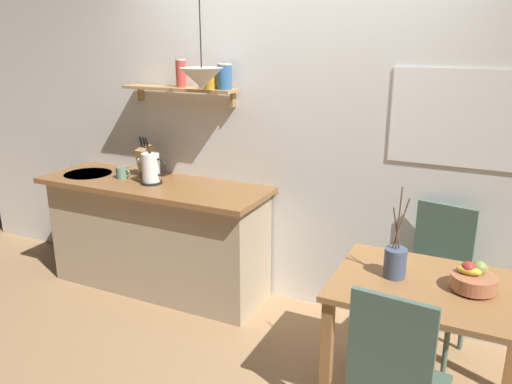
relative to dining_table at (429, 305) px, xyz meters
The scene contains 12 objects.
ground_plane 1.30m from the dining_table, 169.27° to the left, with size 14.00×14.00×0.00m, color #A87F56.
back_wall 1.45m from the dining_table, 136.80° to the left, with size 6.80×0.11×2.70m.
kitchen_counter 2.20m from the dining_table, 165.95° to the left, with size 1.83×0.63×0.89m.
wall_shelf 2.22m from the dining_table, 159.05° to the left, with size 0.93×0.20×0.33m.
dining_table is the anchor object (origin of this frame).
dining_chair_far 0.61m from the dining_table, 93.26° to the left, with size 0.49×0.50×0.96m.
fruit_bowl 0.27m from the dining_table, ahead, with size 0.22×0.22×0.15m.
twig_vase 0.28m from the dining_table, behind, with size 0.12×0.12×0.50m.
electric_kettle 2.19m from the dining_table, 167.13° to the left, with size 0.25×0.16×0.26m.
knife_block 2.39m from the dining_table, 164.15° to the left, with size 0.10×0.18×0.32m.
coffee_mug_by_sink 2.48m from the dining_table, 168.21° to the left, with size 0.13×0.09×0.09m.
pendant_lamp 1.99m from the dining_table, 164.39° to the left, with size 0.29×0.29×0.65m.
Camera 1 is at (1.34, -2.75, 1.98)m, focal length 36.00 mm.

